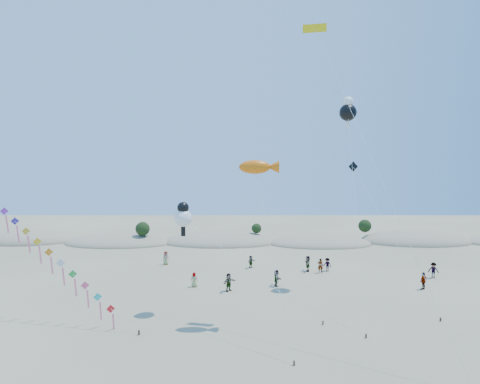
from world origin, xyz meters
The scene contains 7 objects.
dune_ridge centered at (1.06, 45.14, 0.11)m, with size 145.30×11.49×5.57m.
fish_kite centered at (4.87, 12.37, 12.35)m, with size 3.53×7.66×12.92m.
cartoon_kite_low centered at (-1.44, 14.72, 8.21)m, with size 12.14×3.79×9.42m.
cartoon_kite_high centered at (14.42, 22.55, 18.08)m, with size 2.95×14.19×19.51m.
parafoil_kite centered at (9.75, 14.46, 22.98)m, with size 7.74×13.47×24.15m.
dark_kite centered at (16.26, 20.12, 9.18)m, with size 4.90×10.59×12.91m.
beachgoers centered at (9.57, 24.78, 0.85)m, with size 31.94×11.83×1.84m.
Camera 1 is at (3.42, -18.96, 12.55)m, focal length 30.00 mm.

